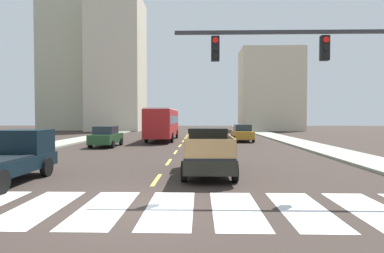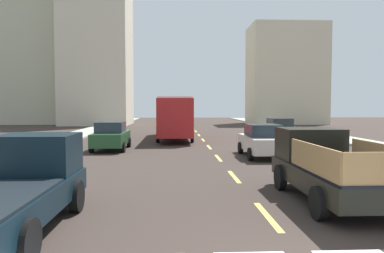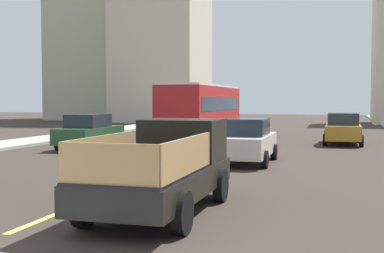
# 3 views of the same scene
# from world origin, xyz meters

# --- Properties ---
(ground_plane) EXTENTS (160.00, 160.00, 0.00)m
(ground_plane) POSITION_xyz_m (0.00, 0.00, 0.00)
(ground_plane) COLOR #352B26
(sidewalk_right) EXTENTS (2.85, 110.00, 0.15)m
(sidewalk_right) POSITION_xyz_m (10.99, 18.00, 0.07)
(sidewalk_right) COLOR #989F8B
(sidewalk_right) RESTS_ON ground
(sidewalk_left) EXTENTS (2.85, 110.00, 0.15)m
(sidewalk_left) POSITION_xyz_m (-10.99, 18.00, 0.07)
(sidewalk_left) COLOR #989F8B
(sidewalk_left) RESTS_ON ground
(crosswalk_stripe_3) EXTENTS (1.30, 3.68, 0.01)m
(crosswalk_stripe_3) POSITION_xyz_m (-2.72, 0.00, 0.00)
(crosswalk_stripe_3) COLOR silver
(crosswalk_stripe_3) RESTS_ON ground
(crosswalk_stripe_4) EXTENTS (1.30, 3.68, 0.01)m
(crosswalk_stripe_4) POSITION_xyz_m (-0.91, 0.00, 0.00)
(crosswalk_stripe_4) COLOR silver
(crosswalk_stripe_4) RESTS_ON ground
(crosswalk_stripe_5) EXTENTS (1.30, 3.68, 0.01)m
(crosswalk_stripe_5) POSITION_xyz_m (0.91, 0.00, 0.00)
(crosswalk_stripe_5) COLOR silver
(crosswalk_stripe_5) RESTS_ON ground
(crosswalk_stripe_6) EXTENTS (1.30, 3.68, 0.01)m
(crosswalk_stripe_6) POSITION_xyz_m (2.72, 0.00, 0.00)
(crosswalk_stripe_6) COLOR silver
(crosswalk_stripe_6) RESTS_ON ground
(crosswalk_stripe_7) EXTENTS (1.30, 3.68, 0.01)m
(crosswalk_stripe_7) POSITION_xyz_m (4.53, 0.00, 0.00)
(crosswalk_stripe_7) COLOR silver
(crosswalk_stripe_7) RESTS_ON ground
(crosswalk_stripe_8) EXTENTS (1.30, 3.68, 0.01)m
(crosswalk_stripe_8) POSITION_xyz_m (6.35, 0.00, 0.00)
(crosswalk_stripe_8) COLOR silver
(crosswalk_stripe_8) RESTS_ON ground
(lane_dash_0) EXTENTS (0.16, 2.40, 0.01)m
(lane_dash_0) POSITION_xyz_m (0.00, 4.00, 0.00)
(lane_dash_0) COLOR #E1C64D
(lane_dash_0) RESTS_ON ground
(lane_dash_1) EXTENTS (0.16, 2.40, 0.01)m
(lane_dash_1) POSITION_xyz_m (0.00, 9.00, 0.00)
(lane_dash_1) COLOR #E1C64D
(lane_dash_1) RESTS_ON ground
(lane_dash_2) EXTENTS (0.16, 2.40, 0.01)m
(lane_dash_2) POSITION_xyz_m (0.00, 14.00, 0.00)
(lane_dash_2) COLOR #E1C64D
(lane_dash_2) RESTS_ON ground
(lane_dash_3) EXTENTS (0.16, 2.40, 0.01)m
(lane_dash_3) POSITION_xyz_m (0.00, 19.00, 0.00)
(lane_dash_3) COLOR #E1C64D
(lane_dash_3) RESTS_ON ground
(lane_dash_4) EXTENTS (0.16, 2.40, 0.01)m
(lane_dash_4) POSITION_xyz_m (0.00, 24.00, 0.00)
(lane_dash_4) COLOR #E1C64D
(lane_dash_4) RESTS_ON ground
(lane_dash_5) EXTENTS (0.16, 2.40, 0.01)m
(lane_dash_5) POSITION_xyz_m (0.00, 29.00, 0.00)
(lane_dash_5) COLOR #E1C64D
(lane_dash_5) RESTS_ON ground
(lane_dash_6) EXTENTS (0.16, 2.40, 0.01)m
(lane_dash_6) POSITION_xyz_m (0.00, 34.00, 0.00)
(lane_dash_6) COLOR #E1C64D
(lane_dash_6) RESTS_ON ground
(lane_dash_7) EXTENTS (0.16, 2.40, 0.01)m
(lane_dash_7) POSITION_xyz_m (0.00, 39.00, 0.00)
(lane_dash_7) COLOR #E1C64D
(lane_dash_7) RESTS_ON ground
(pickup_stakebed) EXTENTS (2.18, 5.20, 1.96)m
(pickup_stakebed) POSITION_xyz_m (2.10, 5.65, 0.94)
(pickup_stakebed) COLOR black
(pickup_stakebed) RESTS_ON ground
(pickup_dark) EXTENTS (2.18, 5.20, 1.96)m
(pickup_dark) POSITION_xyz_m (-5.70, 3.53, 0.92)
(pickup_dark) COLOR black
(pickup_dark) RESTS_ON ground
(city_bus) EXTENTS (2.72, 10.80, 3.32)m
(city_bus) POSITION_xyz_m (-2.20, 25.06, 1.95)
(city_bus) COLOR #AD1D1E
(city_bus) RESTS_ON ground
(sedan_mid) EXTENTS (2.02, 4.40, 1.72)m
(sedan_mid) POSITION_xyz_m (-6.10, 17.84, 0.86)
(sedan_mid) COLOR #224928
(sedan_mid) RESTS_ON ground
(sedan_near_left) EXTENTS (2.02, 4.40, 1.72)m
(sedan_near_left) POSITION_xyz_m (6.01, 23.86, 0.86)
(sedan_near_left) COLOR #A8751F
(sedan_near_left) RESTS_ON ground
(sedan_near_right) EXTENTS (2.02, 4.40, 1.72)m
(sedan_near_right) POSITION_xyz_m (2.36, 14.34, 0.86)
(sedan_near_right) COLOR beige
(sedan_near_right) RESTS_ON ground
(traffic_signal_gantry) EXTENTS (9.39, 0.27, 6.00)m
(traffic_signal_gantry) POSITION_xyz_m (7.14, 2.41, 4.22)
(traffic_signal_gantry) COLOR #2D2D33
(traffic_signal_gantry) RESTS_ON ground
(block_mid_left) EXTENTS (10.89, 7.31, 14.70)m
(block_mid_left) POSITION_xyz_m (14.54, 50.27, 7.35)
(block_mid_left) COLOR beige
(block_mid_left) RESTS_ON ground
(block_mid_right) EXTENTS (9.15, 9.38, 23.48)m
(block_mid_right) POSITION_xyz_m (-13.21, 48.90, 11.74)
(block_mid_right) COLOR beige
(block_mid_right) RESTS_ON ground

